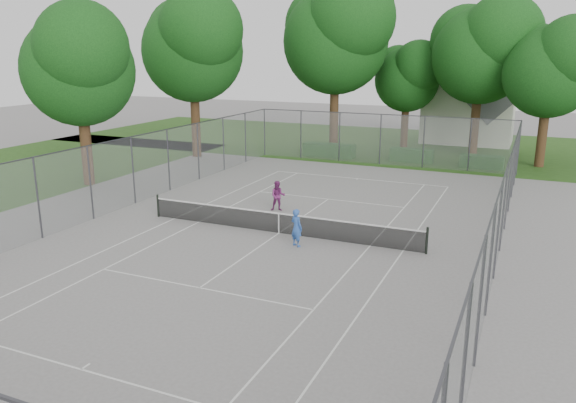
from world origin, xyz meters
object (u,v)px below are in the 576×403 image
at_px(girl_player, 296,228).
at_px(woman_player, 278,196).
at_px(tennis_net, 279,222).
at_px(house, 470,100).

relative_size(girl_player, woman_player, 1.04).
distance_m(tennis_net, woman_player, 3.65).
distance_m(girl_player, woman_player, 5.34).
bearing_deg(tennis_net, house, 81.59).
distance_m(tennis_net, house, 30.38).
bearing_deg(house, woman_player, -102.66).
height_order(house, girl_player, house).
bearing_deg(woman_player, girl_player, -80.83).
bearing_deg(house, girl_player, -95.65).
distance_m(house, girl_player, 31.38).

